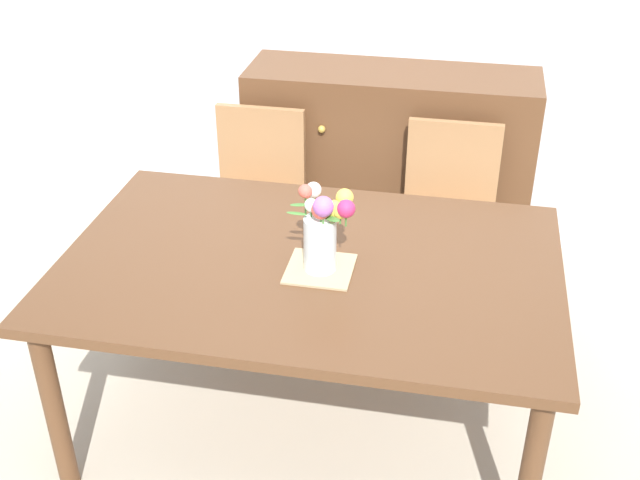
{
  "coord_description": "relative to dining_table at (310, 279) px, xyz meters",
  "views": [
    {
      "loc": [
        0.49,
        -2.3,
        2.24
      ],
      "look_at": [
        0.05,
        -0.05,
        0.87
      ],
      "focal_mm": 44.37,
      "sensor_mm": 36.0,
      "label": 1
    }
  ],
  "objects": [
    {
      "name": "dresser",
      "position": [
        0.13,
        1.33,
        -0.17
      ],
      "size": [
        1.4,
        0.47,
        1.0
      ],
      "color": "brown",
      "rests_on": "ground_plane"
    },
    {
      "name": "chair_right",
      "position": [
        0.45,
        0.91,
        -0.16
      ],
      "size": [
        0.42,
        0.42,
        0.9
      ],
      "rotation": [
        0.0,
        0.0,
        3.14
      ],
      "color": "#9E7047",
      "rests_on": "ground_plane"
    },
    {
      "name": "placemat",
      "position": [
        0.05,
        -0.05,
        0.08
      ],
      "size": [
        0.23,
        0.23,
        0.01
      ],
      "primitive_type": "cube",
      "color": "tan",
      "rests_on": "dining_table"
    },
    {
      "name": "ground_plane",
      "position": [
        0.0,
        0.0,
        -0.67
      ],
      "size": [
        12.0,
        12.0,
        0.0
      ],
      "primitive_type": "plane",
      "color": "#B7AD99"
    },
    {
      "name": "flower_vase",
      "position": [
        0.06,
        -0.05,
        0.25
      ],
      "size": [
        0.23,
        0.17,
        0.3
      ],
      "color": "silver",
      "rests_on": "placemat"
    },
    {
      "name": "dining_table",
      "position": [
        0.0,
        0.0,
        0.0
      ],
      "size": [
        1.75,
        1.14,
        0.75
      ],
      "color": "brown",
      "rests_on": "ground_plane"
    },
    {
      "name": "chair_left",
      "position": [
        -0.45,
        0.91,
        -0.16
      ],
      "size": [
        0.42,
        0.42,
        0.9
      ],
      "rotation": [
        0.0,
        0.0,
        3.14
      ],
      "color": "#9E7047",
      "rests_on": "ground_plane"
    }
  ]
}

